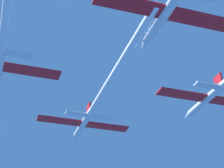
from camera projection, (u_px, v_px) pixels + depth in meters
name	position (u px, v px, depth m)	size (l,w,h in m)	color
jet_lead	(98.00, 101.00, 60.75)	(16.02, 39.64, 2.65)	white
jet_left_wing	(4.00, 28.00, 44.53)	(16.02, 37.96, 2.65)	white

